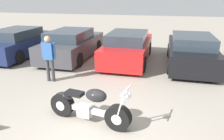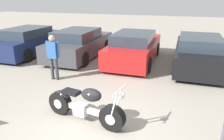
% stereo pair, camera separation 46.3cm
% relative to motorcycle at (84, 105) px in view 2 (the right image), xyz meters
% --- Properties ---
extents(ground_plane, '(60.00, 60.00, 0.00)m').
position_rel_motorcycle_xyz_m(ground_plane, '(0.32, -0.57, -0.41)').
color(ground_plane, gray).
extents(motorcycle, '(2.14, 0.84, 1.04)m').
position_rel_motorcycle_xyz_m(motorcycle, '(0.00, 0.00, 0.00)').
color(motorcycle, black).
rests_on(motorcycle, ground_plane).
extents(parked_car_navy, '(1.90, 4.49, 1.37)m').
position_rel_motorcycle_xyz_m(parked_car_navy, '(-5.42, 5.05, 0.23)').
color(parked_car_navy, '#19234C').
rests_on(parked_car_navy, ground_plane).
extents(parked_car_dark_grey, '(1.90, 4.49, 1.37)m').
position_rel_motorcycle_xyz_m(parked_car_dark_grey, '(-2.68, 5.29, 0.23)').
color(parked_car_dark_grey, '#3D3D42').
rests_on(parked_car_dark_grey, ground_plane).
extents(parked_car_red, '(1.90, 4.49, 1.37)m').
position_rel_motorcycle_xyz_m(parked_car_red, '(0.05, 5.34, 0.23)').
color(parked_car_red, red).
rests_on(parked_car_red, ground_plane).
extents(parked_car_black, '(1.90, 4.49, 1.37)m').
position_rel_motorcycle_xyz_m(parked_car_black, '(2.79, 5.28, 0.23)').
color(parked_car_black, black).
rests_on(parked_car_black, ground_plane).
extents(person_standing, '(0.52, 0.22, 1.63)m').
position_rel_motorcycle_xyz_m(person_standing, '(-2.19, 2.20, 0.55)').
color(person_standing, '#38383D').
rests_on(person_standing, ground_plane).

